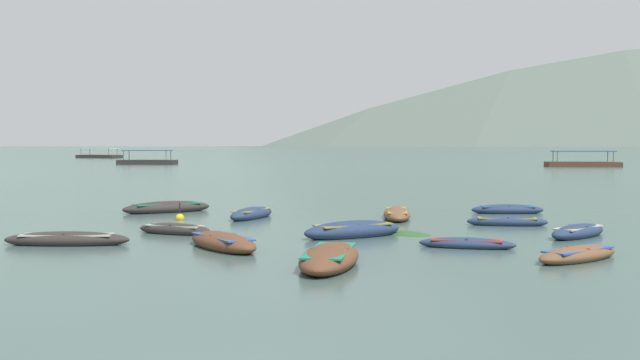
# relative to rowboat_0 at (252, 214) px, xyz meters

# --- Properties ---
(ground_plane) EXTENTS (6000.00, 6000.00, 0.00)m
(ground_plane) POSITION_rel_rowboat_0_xyz_m (2.79, 1476.01, -0.20)
(ground_plane) COLOR #425B56
(mountain_1) EXTENTS (2079.59, 2079.59, 537.28)m
(mountain_1) POSITION_rel_rowboat_0_xyz_m (-860.61, 2026.10, 268.44)
(mountain_1) COLOR slate
(mountain_1) RESTS_ON ground
(mountain_2) EXTENTS (1790.58, 1790.58, 455.87)m
(mountain_2) POSITION_rel_rowboat_0_xyz_m (-368.39, 1917.16, 227.74)
(mountain_2) COLOR slate
(mountain_2) RESTS_ON ground
(mountain_3) EXTENTS (1937.38, 1937.38, 493.88)m
(mountain_3) POSITION_rel_rowboat_0_xyz_m (506.01, 1693.50, 246.74)
(mountain_3) COLOR #56665B
(mountain_3) RESTS_ON ground
(rowboat_0) EXTENTS (2.17, 3.72, 0.63)m
(rowboat_0) POSITION_rel_rowboat_0_xyz_m (0.00, 0.00, 0.00)
(rowboat_0) COLOR navy
(rowboat_0) RESTS_ON ground
(rowboat_1) EXTENTS (3.36, 3.99, 0.65)m
(rowboat_1) POSITION_rel_rowboat_0_xyz_m (0.43, -9.72, 0.01)
(rowboat_1) COLOR brown
(rowboat_1) RESTS_ON ground
(rowboat_2) EXTENTS (4.24, 1.24, 0.56)m
(rowboat_2) POSITION_rel_rowboat_0_xyz_m (-4.93, -9.10, -0.02)
(rowboat_2) COLOR #2D2826
(rowboat_2) RESTS_ON ground
(rowboat_3) EXTENTS (4.42, 3.63, 0.69)m
(rowboat_3) POSITION_rel_rowboat_0_xyz_m (-4.61, 2.81, 0.02)
(rowboat_3) COLOR #2D2826
(rowboat_3) RESTS_ON ground
(rowboat_4) EXTENTS (1.33, 4.54, 0.60)m
(rowboat_4) POSITION_rel_rowboat_0_xyz_m (6.58, 0.35, -0.01)
(rowboat_4) COLOR brown
(rowboat_4) RESTS_ON ground
(rowboat_5) EXTENTS (3.35, 3.10, 0.52)m
(rowboat_5) POSITION_rel_rowboat_0_xyz_m (11.17, -11.60, -0.03)
(rowboat_5) COLOR brown
(rowboat_5) RESTS_ON ground
(rowboat_6) EXTENTS (3.07, 3.22, 0.59)m
(rowboat_6) POSITION_rel_rowboat_0_xyz_m (12.77, -6.16, -0.01)
(rowboat_6) COLOR navy
(rowboat_6) RESTS_ON ground
(rowboat_7) EXTENTS (3.36, 1.14, 0.50)m
(rowboat_7) POSITION_rel_rowboat_0_xyz_m (10.98, -2.42, -0.04)
(rowboat_7) COLOR navy
(rowboat_7) RESTS_ON ground
(rowboat_8) EXTENTS (4.06, 3.28, 0.74)m
(rowboat_8) POSITION_rel_rowboat_0_xyz_m (4.62, -6.50, 0.03)
(rowboat_8) COLOR navy
(rowboat_8) RESTS_ON ground
(rowboat_9) EXTENTS (2.06, 4.66, 0.70)m
(rowboat_9) POSITION_rel_rowboat_0_xyz_m (4.00, -12.93, 0.02)
(rowboat_9) COLOR brown
(rowboat_9) RESTS_ON ground
(rowboat_10) EXTENTS (3.24, 1.99, 0.51)m
(rowboat_10) POSITION_rel_rowboat_0_xyz_m (-2.07, -5.91, -0.04)
(rowboat_10) COLOR #2D2826
(rowboat_10) RESTS_ON ground
(rowboat_12) EXTENTS (3.23, 1.48, 0.42)m
(rowboat_12) POSITION_rel_rowboat_0_xyz_m (8.33, -9.18, -0.06)
(rowboat_12) COLOR navy
(rowboat_12) RESTS_ON ground
(rowboat_13) EXTENTS (3.55, 1.20, 0.55)m
(rowboat_13) POSITION_rel_rowboat_0_xyz_m (12.09, 3.00, -0.02)
(rowboat_13) COLOR navy
(rowboat_13) RESTS_ON ground
(ferry_0) EXTENTS (11.37, 7.46, 2.54)m
(ferry_0) POSITION_rel_rowboat_0_xyz_m (-56.50, 141.14, 0.25)
(ferry_0) COLOR #2D2826
(ferry_0) RESTS_ON ground
(ferry_1) EXTENTS (9.50, 3.88, 2.54)m
(ferry_1) POSITION_rel_rowboat_0_xyz_m (-29.47, 86.97, 0.25)
(ferry_1) COLOR #2D2826
(ferry_1) RESTS_ON ground
(ferry_2) EXTENTS (10.54, 4.00, 2.54)m
(ferry_2) POSITION_rel_rowboat_0_xyz_m (37.98, 77.21, 0.25)
(ferry_2) COLOR #4C3323
(ferry_2) RESTS_ON ground
(mooring_buoy) EXTENTS (0.39, 0.39, 0.88)m
(mooring_buoy) POSITION_rel_rowboat_0_xyz_m (-3.09, -0.82, -0.10)
(mooring_buoy) COLOR yellow
(mooring_buoy) RESTS_ON ground
(weed_patch_2) EXTENTS (3.16, 3.21, 0.14)m
(weed_patch_2) POSITION_rel_rowboat_0_xyz_m (6.31, -5.20, -0.20)
(weed_patch_2) COLOR #2D5628
(weed_patch_2) RESTS_ON ground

